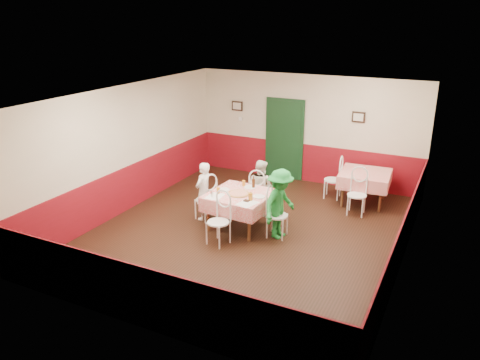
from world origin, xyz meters
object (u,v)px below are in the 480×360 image
at_px(second_table, 364,188).
at_px(chair_second_a, 333,180).
at_px(diner_left, 203,191).
at_px(beer_bottle, 253,183).
at_px(wallet, 247,201).
at_px(chair_left, 206,200).
at_px(glass_c, 244,183).
at_px(diner_right, 280,204).
at_px(main_table, 240,211).
at_px(chair_near, 218,222).
at_px(glass_a, 218,191).
at_px(chair_far, 259,194).
at_px(glass_b, 250,197).
at_px(chair_right, 277,216).
at_px(diner_far, 260,187).
at_px(chair_second_b, 357,195).
at_px(pizza, 238,194).

height_order(second_table, chair_second_a, chair_second_a).
height_order(second_table, diner_left, diner_left).
height_order(beer_bottle, wallet, beer_bottle).
relative_size(chair_left, glass_c, 7.23).
height_order(wallet, diner_right, diner_right).
height_order(main_table, chair_near, chair_near).
bearing_deg(chair_second_a, second_table, 86.05).
xyz_separation_m(second_table, glass_a, (-2.41, -2.70, 0.45)).
xyz_separation_m(chair_far, glass_b, (0.30, -1.09, 0.39)).
relative_size(chair_right, chair_far, 1.00).
relative_size(chair_left, diner_right, 0.63).
height_order(main_table, chair_far, chair_far).
relative_size(chair_far, beer_bottle, 3.81).
distance_m(glass_b, wallet, 0.11).
distance_m(chair_right, chair_far, 1.20).
height_order(glass_a, glass_b, glass_b).
bearing_deg(wallet, chair_left, 165.37).
bearing_deg(chair_near, chair_left, 143.38).
height_order(main_table, chair_left, chair_left).
height_order(beer_bottle, diner_right, diner_right).
xyz_separation_m(beer_bottle, diner_far, (-0.06, 0.49, -0.26)).
xyz_separation_m(glass_c, wallet, (0.42, -0.75, -0.05)).
xyz_separation_m(main_table, glass_c, (-0.12, 0.42, 0.45)).
bearing_deg(diner_left, chair_second_b, 125.53).
relative_size(second_table, chair_second_a, 1.24).
xyz_separation_m(glass_b, wallet, (-0.05, -0.08, -0.07)).
relative_size(diner_far, diner_right, 0.87).
bearing_deg(glass_a, glass_b, -3.33).
relative_size(glass_c, diner_left, 0.10).
distance_m(glass_b, glass_c, 0.82).
relative_size(second_table, chair_left, 1.24).
bearing_deg(glass_b, wallet, -121.34).
relative_size(chair_right, diner_right, 0.63).
relative_size(second_table, glass_a, 8.66).
bearing_deg(glass_a, diner_left, 153.12).
bearing_deg(glass_b, chair_near, -123.52).
bearing_deg(diner_far, second_table, -133.37).
distance_m(chair_far, chair_second_a, 2.05).
distance_m(glass_c, diner_left, 0.88).
bearing_deg(chair_second_a, diner_left, -45.43).
bearing_deg(chair_left, wallet, 90.14).
distance_m(main_table, pizza, 0.40).
relative_size(second_table, chair_right, 1.24).
height_order(second_table, diner_right, diner_right).
bearing_deg(chair_right, wallet, 111.90).
bearing_deg(main_table, glass_a, -152.94).
height_order(beer_bottle, diner_left, diner_left).
bearing_deg(glass_c, diner_far, 70.09).
xyz_separation_m(chair_right, glass_b, (-0.50, -0.20, 0.39)).
distance_m(chair_right, glass_c, 1.14).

